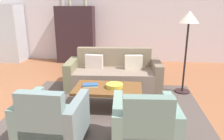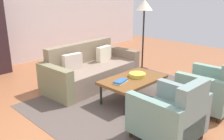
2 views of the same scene
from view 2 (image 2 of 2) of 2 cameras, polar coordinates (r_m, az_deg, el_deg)
ground_plane at (r=4.21m, az=2.30°, el=-8.94°), size 11.49×11.49×0.00m
wall_back at (r=6.94m, az=-22.17°, el=12.58°), size 9.58×0.12×2.80m
area_rug at (r=4.56m, az=4.33°, el=-6.73°), size 3.40×2.60×0.01m
couch at (r=5.20m, az=-5.19°, el=-0.18°), size 2.14×1.01×0.86m
coffee_table at (r=4.38m, az=4.95°, el=-2.41°), size 1.20×0.70×0.42m
armchair_left at (r=3.34m, az=13.84°, el=-10.53°), size 0.83×0.83×0.88m
armchair_right at (r=4.34m, az=22.18°, el=-4.53°), size 0.84×0.84×0.88m
fruit_bowl at (r=4.44m, az=5.97°, el=-1.16°), size 0.30×0.30×0.07m
book_stack at (r=4.14m, az=2.02°, el=-2.72°), size 0.29×0.19×0.04m
floor_lamp at (r=5.91m, az=7.56°, el=13.41°), size 0.40×0.40×1.72m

